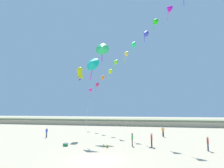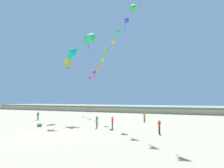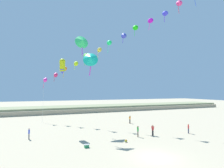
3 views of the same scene
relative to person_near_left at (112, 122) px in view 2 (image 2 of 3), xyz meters
The scene contains 13 objects.
ground_plane 9.21m from the person_near_left, 122.32° to the right, with size 240.00×240.00×0.00m, color tan.
dune_ridge 38.02m from the person_near_left, 97.40° to the left, with size 120.00×12.49×1.87m.
person_near_left is the anchor object (origin of this frame).
person_near_right 6.47m from the person_near_left, ahead, with size 0.32×0.55×1.64m.
person_mid_center 2.53m from the person_near_left, behind, with size 0.23×0.59×1.67m.
person_far_left 18.60m from the person_near_left, 164.40° to the left, with size 0.22×0.57×1.61m.
person_far_right 10.89m from the person_near_left, 81.59° to the left, with size 0.58×0.32×1.72m.
kite_banner_string 19.24m from the person_near_left, 103.76° to the left, with size 28.68×24.36×26.01m.
large_kite_low_lead 18.32m from the person_near_left, 150.12° to the left, with size 1.34×1.50×2.63m.
large_kite_mid_trail 20.33m from the person_near_left, 135.27° to the left, with size 2.74×1.82×4.13m.
large_kite_high_solo 14.85m from the person_near_left, 161.13° to the left, with size 2.70×2.18×3.99m.
beach_cooler 11.17m from the person_near_left, behind, with size 0.58×0.41×0.46m.
beach_ball 5.68m from the person_near_left, 164.65° to the right, with size 0.36×0.36×0.36m.
Camera 2 is at (15.78, -17.06, 4.02)m, focal length 32.00 mm.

